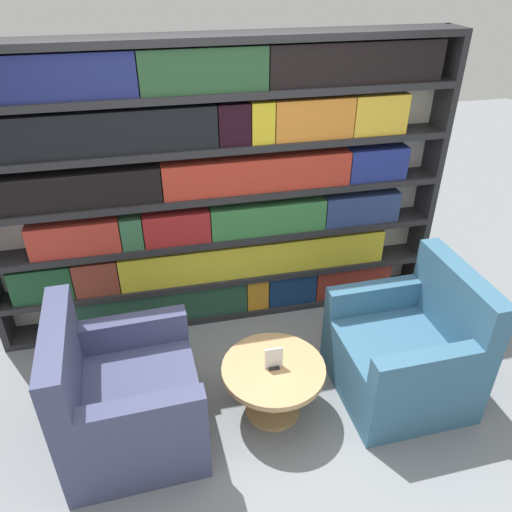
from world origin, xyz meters
TOP-DOWN VIEW (x-y plane):
  - ground_plane at (0.00, 0.00)m, footprint 14.00×14.00m
  - bookshelf at (-0.02, 1.26)m, footprint 3.52×0.30m
  - armchair_left at (-0.81, 0.09)m, footprint 0.85×0.88m
  - armchair_right at (1.07, 0.09)m, footprint 0.83×0.86m
  - coffee_table at (0.13, 0.09)m, footprint 0.67×0.67m
  - table_sign at (0.13, 0.09)m, footprint 0.12×0.06m

SIDE VIEW (x-z plane):
  - ground_plane at x=0.00m, z-range 0.00..0.00m
  - coffee_table at x=0.13m, z-range 0.09..0.49m
  - armchair_left at x=-0.81m, z-range -0.15..0.80m
  - armchair_right at x=1.07m, z-range -0.15..0.80m
  - table_sign at x=0.13m, z-range 0.39..0.55m
  - bookshelf at x=-0.02m, z-range 0.00..2.22m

